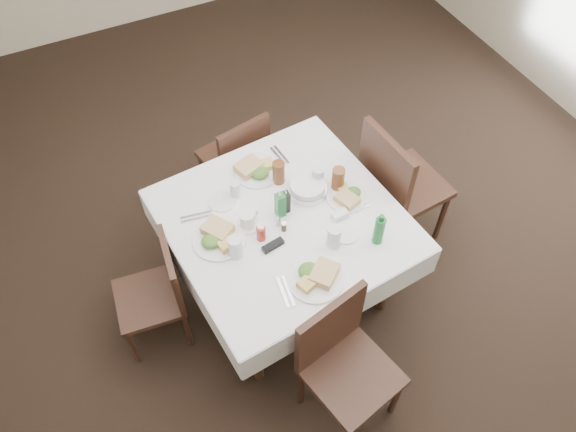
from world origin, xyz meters
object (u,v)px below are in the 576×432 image
at_px(ketchup_bottle, 261,232).
at_px(chair_south, 342,357).
at_px(dining_table, 284,227).
at_px(water_n, 235,189).
at_px(bread_basket, 308,188).
at_px(chair_east, 396,182).
at_px(green_bottle, 379,230).
at_px(chair_north, 238,156).
at_px(oil_cruet_dark, 285,201).
at_px(chair_west, 160,289).
at_px(oil_cruet_green, 280,204).
at_px(water_w, 236,247).
at_px(water_e, 318,177).
at_px(water_s, 334,237).
at_px(coffee_mug, 248,220).

bearing_deg(ketchup_bottle, chair_south, -80.89).
xyz_separation_m(dining_table, water_n, (-0.18, 0.29, 0.14)).
relative_size(dining_table, bread_basket, 6.00).
height_order(chair_east, green_bottle, chair_east).
distance_m(chair_north, oil_cruet_dark, 0.87).
xyz_separation_m(chair_west, oil_cruet_green, (0.79, -0.02, 0.39)).
bearing_deg(chair_south, water_w, 112.45).
distance_m(chair_west, oil_cruet_dark, 0.91).
relative_size(chair_south, water_e, 7.00).
height_order(dining_table, oil_cruet_green, oil_cruet_green).
height_order(chair_north, ketchup_bottle, ketchup_bottle).
relative_size(chair_east, oil_cruet_dark, 5.19).
xyz_separation_m(water_s, bread_basket, (0.05, 0.41, -0.04)).
bearing_deg(water_n, oil_cruet_dark, -47.35).
height_order(chair_south, ketchup_bottle, chair_south).
height_order(water_s, coffee_mug, water_s).
bearing_deg(oil_cruet_dark, oil_cruet_green, -161.07).
xyz_separation_m(chair_south, water_s, (0.23, 0.53, 0.30)).
bearing_deg(water_w, chair_north, 67.45).
height_order(chair_north, water_w, water_w).
height_order(chair_north, water_s, water_s).
relative_size(chair_north, chair_south, 0.91).
relative_size(chair_north, green_bottle, 3.74).
bearing_deg(chair_south, bread_basket, 73.70).
distance_m(chair_east, coffee_mug, 1.08).
height_order(dining_table, oil_cruet_dark, oil_cruet_dark).
distance_m(chair_west, water_n, 0.74).
bearing_deg(chair_east, water_e, 171.54).
bearing_deg(water_s, oil_cruet_dark, 111.45).
relative_size(water_n, ketchup_bottle, 0.95).
bearing_deg(chair_east, dining_table, -175.38).
bearing_deg(chair_west, coffee_mug, -0.76).
height_order(chair_north, chair_east, chair_east).
xyz_separation_m(ketchup_bottle, green_bottle, (0.58, -0.31, 0.05)).
relative_size(chair_east, water_e, 7.67).
bearing_deg(oil_cruet_dark, bread_basket, 20.51).
xyz_separation_m(chair_north, water_s, (0.12, -1.13, 0.35)).
relative_size(chair_north, chair_east, 0.83).
bearing_deg(water_w, water_e, 21.93).
height_order(bread_basket, oil_cruet_dark, oil_cruet_dark).
height_order(water_s, oil_cruet_green, oil_cruet_green).
height_order(bread_basket, coffee_mug, coffee_mug).
bearing_deg(chair_east, water_s, -152.33).
bearing_deg(chair_south, water_s, 66.89).
bearing_deg(coffee_mug, green_bottle, -34.68).
bearing_deg(chair_north, dining_table, -93.07).
distance_m(water_w, green_bottle, 0.80).
xyz_separation_m(chair_east, ketchup_bottle, (-1.03, -0.14, 0.23)).
height_order(dining_table, chair_east, chair_east).
bearing_deg(chair_west, chair_east, 0.45).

